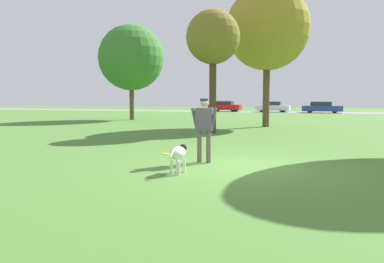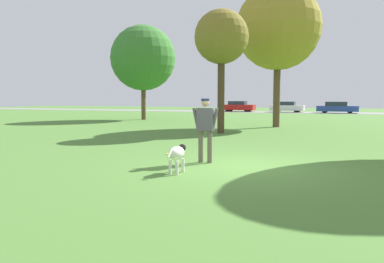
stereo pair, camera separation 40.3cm
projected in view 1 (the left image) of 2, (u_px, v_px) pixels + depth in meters
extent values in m
plane|color=#4C7A33|center=(239.00, 165.00, 9.60)|extent=(120.00, 120.00, 0.00)
cube|color=gray|center=(303.00, 112.00, 45.17)|extent=(120.00, 6.00, 0.01)
cylinder|color=#665B4C|center=(209.00, 147.00, 9.99)|extent=(0.14, 0.14, 0.86)
cylinder|color=#665B4C|center=(200.00, 146.00, 10.04)|extent=(0.14, 0.14, 0.86)
cube|color=#514C56|center=(204.00, 119.00, 9.95)|extent=(0.47, 0.27, 0.61)
cylinder|color=#514C56|center=(213.00, 119.00, 9.89)|extent=(0.22, 0.11, 0.61)
cylinder|color=#514C56|center=(195.00, 119.00, 10.00)|extent=(0.22, 0.11, 0.61)
sphere|color=tan|center=(204.00, 102.00, 9.91)|extent=(0.24, 0.24, 0.21)
cylinder|color=navy|center=(204.00, 100.00, 9.90)|extent=(0.25, 0.25, 0.06)
ellipsoid|color=silver|center=(178.00, 153.00, 8.56)|extent=(0.31, 0.56, 0.31)
ellipsoid|color=black|center=(180.00, 154.00, 8.70)|extent=(0.22, 0.17, 0.17)
sphere|color=black|center=(183.00, 148.00, 8.86)|extent=(0.17, 0.17, 0.17)
cylinder|color=silver|center=(177.00, 165.00, 8.77)|extent=(0.07, 0.07, 0.31)
cylinder|color=silver|center=(184.00, 165.00, 8.72)|extent=(0.07, 0.07, 0.31)
cylinder|color=silver|center=(172.00, 168.00, 8.45)|extent=(0.07, 0.07, 0.31)
cylinder|color=silver|center=(179.00, 168.00, 8.39)|extent=(0.07, 0.07, 0.31)
cylinder|color=silver|center=(172.00, 153.00, 8.21)|extent=(0.05, 0.22, 0.20)
cylinder|color=yellow|center=(166.00, 154.00, 11.53)|extent=(0.22, 0.22, 0.02)
torus|color=yellow|center=(166.00, 154.00, 11.53)|extent=(0.22, 0.22, 0.02)
cylinder|color=brown|center=(266.00, 94.00, 22.50)|extent=(0.41, 0.41, 4.00)
sphere|color=olive|center=(267.00, 28.00, 22.15)|extent=(4.97, 4.97, 4.97)
cylinder|color=brown|center=(132.00, 101.00, 29.95)|extent=(0.37, 0.37, 2.98)
sphere|color=#38752D|center=(131.00, 58.00, 29.64)|extent=(5.18, 5.18, 5.18)
cylinder|color=#4C3826|center=(213.00, 96.00, 18.37)|extent=(0.34, 0.34, 3.70)
sphere|color=olive|center=(213.00, 37.00, 18.12)|extent=(2.63, 2.63, 2.63)
cube|color=red|center=(225.00, 107.00, 48.61)|extent=(4.19, 1.88, 0.68)
cube|color=#232D38|center=(224.00, 103.00, 48.60)|extent=(2.19, 1.60, 0.46)
cylinder|color=black|center=(236.00, 109.00, 48.95)|extent=(0.63, 0.21, 0.63)
cylinder|color=black|center=(233.00, 109.00, 47.47)|extent=(0.63, 0.21, 0.63)
cylinder|color=black|center=(217.00, 109.00, 49.79)|extent=(0.63, 0.21, 0.63)
cylinder|color=black|center=(214.00, 109.00, 48.32)|extent=(0.63, 0.21, 0.63)
cube|color=white|center=(273.00, 108.00, 46.69)|extent=(4.14, 1.87, 0.63)
cube|color=#232D38|center=(272.00, 103.00, 46.69)|extent=(2.17, 1.56, 0.45)
cylinder|color=black|center=(284.00, 109.00, 46.96)|extent=(0.68, 0.23, 0.67)
cylinder|color=black|center=(282.00, 110.00, 45.58)|extent=(0.68, 0.23, 0.67)
cylinder|color=black|center=(264.00, 109.00, 47.84)|extent=(0.68, 0.23, 0.67)
cylinder|color=black|center=(262.00, 109.00, 46.46)|extent=(0.68, 0.23, 0.67)
cube|color=#284293|center=(322.00, 108.00, 44.06)|extent=(4.60, 1.88, 0.63)
cube|color=#232D38|center=(321.00, 104.00, 44.06)|extent=(2.41, 1.57, 0.49)
cylinder|color=black|center=(335.00, 110.00, 44.30)|extent=(0.59, 0.22, 0.58)
cylinder|color=black|center=(335.00, 111.00, 42.91)|extent=(0.59, 0.22, 0.58)
cylinder|color=black|center=(311.00, 110.00, 45.26)|extent=(0.59, 0.22, 0.58)
cylinder|color=black|center=(310.00, 110.00, 43.87)|extent=(0.59, 0.22, 0.58)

